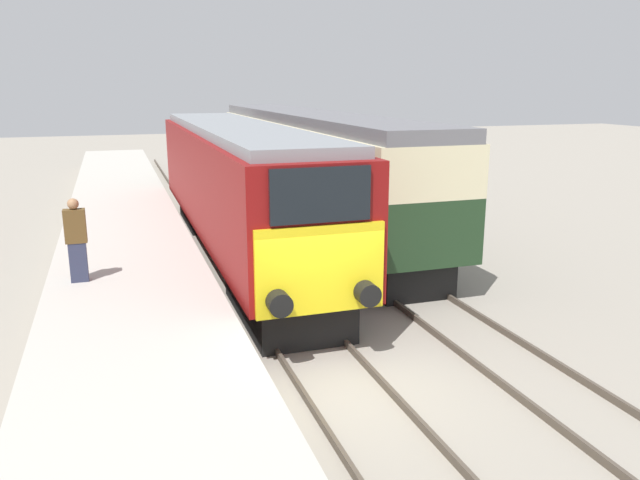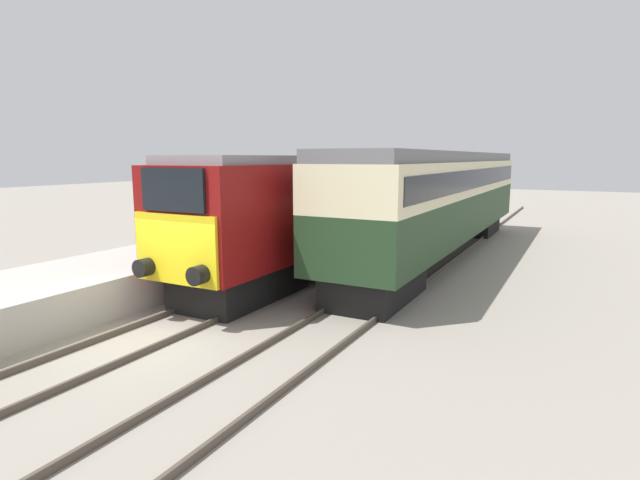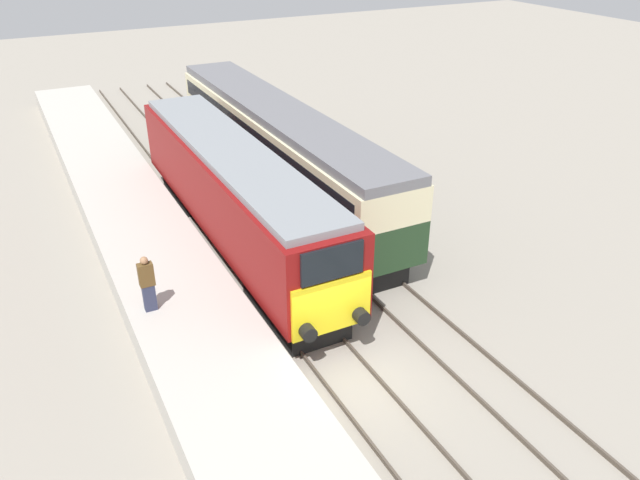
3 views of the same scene
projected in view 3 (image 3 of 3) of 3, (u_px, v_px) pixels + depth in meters
The scene contains 7 objects.
ground_plane at pixel (349, 380), 17.46m from camera, with size 120.00×120.00×0.00m, color gray.
platform_left at pixel (158, 263), 22.17m from camera, with size 3.50×50.00×1.03m.
rails_near_track at pixel (277, 291), 21.35m from camera, with size 1.51×60.00×0.14m.
rails_far_track at pixel (363, 268), 22.72m from camera, with size 1.50×60.00×0.14m.
locomotive at pixel (234, 192), 23.32m from camera, with size 2.70×15.98×4.02m.
passenger_carriage at pixel (279, 143), 27.35m from camera, with size 2.75×18.70×4.18m.
person_on_platform at pixel (147, 284), 18.28m from camera, with size 0.44×0.26×1.81m.
Camera 3 is at (-6.90, -11.68, 11.70)m, focal length 35.00 mm.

